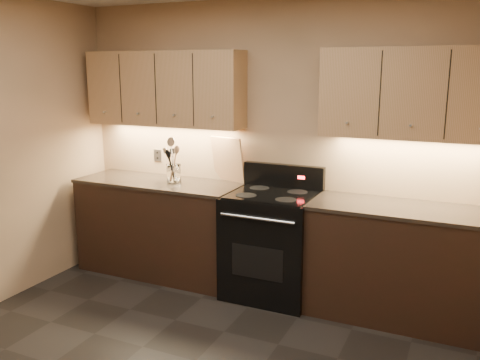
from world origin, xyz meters
name	(u,v)px	position (x,y,z in m)	size (l,w,h in m)	color
wall_back	(277,146)	(0.00, 2.00, 1.30)	(4.00, 0.04, 2.60)	tan
counter_left	(160,227)	(-1.10, 1.70, 0.47)	(1.62, 0.62, 0.93)	black
counter_right	(401,263)	(1.18, 1.70, 0.47)	(1.46, 0.62, 0.93)	black
stove	(272,243)	(0.08, 1.68, 0.48)	(0.76, 0.68, 1.14)	black
upper_cab_left	(164,89)	(-1.10, 1.85, 1.80)	(1.60, 0.30, 0.70)	tan
upper_cab_right	(415,94)	(1.18, 1.85, 1.80)	(1.44, 0.30, 0.70)	tan
outlet_plate	(158,155)	(-1.30, 1.99, 1.12)	(0.09, 0.01, 0.12)	#B2B5BA
utensil_crock	(174,174)	(-0.94, 1.73, 1.01)	(0.18, 0.18, 0.17)	white
cutting_board	(228,160)	(-0.48, 1.95, 1.14)	(0.34, 0.02, 0.44)	tan
wooden_spoon	(171,163)	(-0.97, 1.72, 1.12)	(0.06, 0.06, 0.34)	tan
black_spoon	(175,164)	(-0.94, 1.74, 1.10)	(0.06, 0.06, 0.31)	black
black_turner	(174,164)	(-0.93, 1.71, 1.11)	(0.08, 0.08, 0.32)	black
steel_spatula	(177,163)	(-0.91, 1.73, 1.12)	(0.08, 0.08, 0.34)	silver
steel_skimmer	(175,160)	(-0.92, 1.70, 1.15)	(0.09, 0.09, 0.40)	silver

